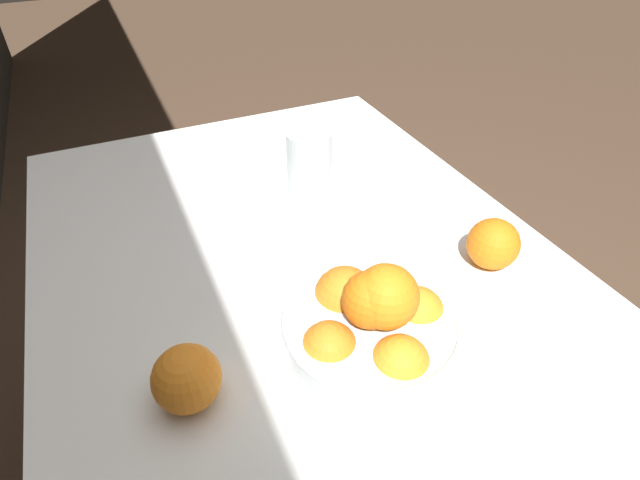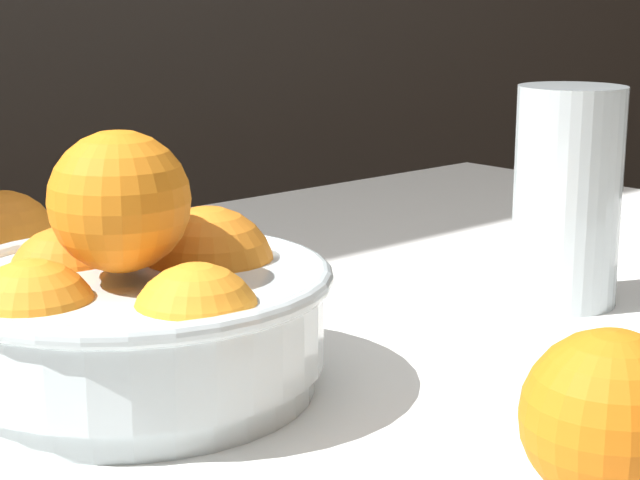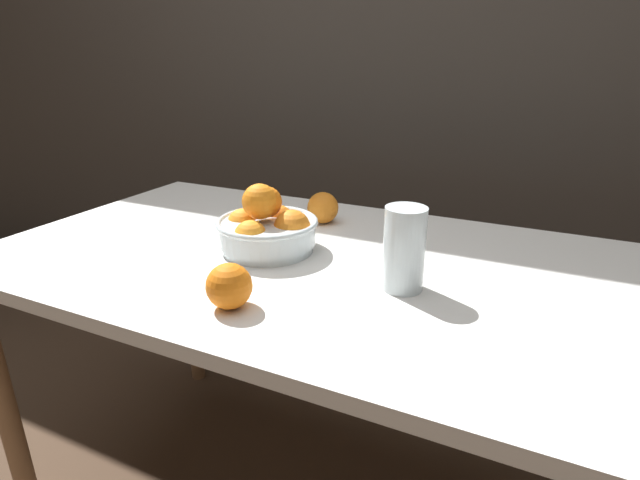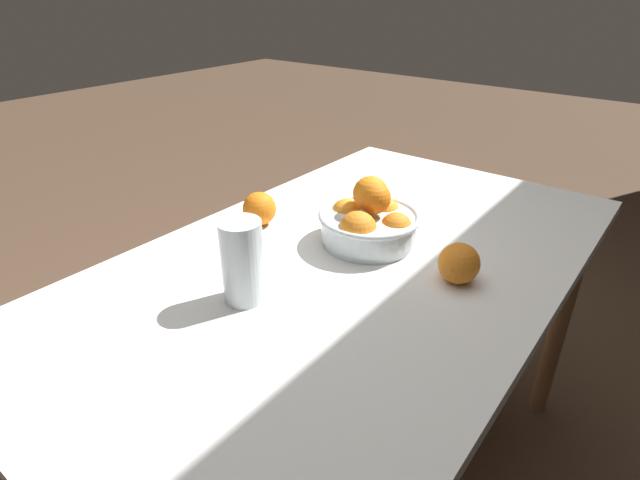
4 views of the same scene
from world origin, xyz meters
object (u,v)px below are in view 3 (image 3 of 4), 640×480
at_px(fruit_bowl, 267,228).
at_px(orange_loose_front, 323,208).
at_px(juice_glass, 404,252).
at_px(orange_loose_near_bowl, 228,286).

xyz_separation_m(fruit_bowl, orange_loose_front, (0.03, 0.23, -0.01)).
height_order(fruit_bowl, juice_glass, juice_glass).
height_order(orange_loose_near_bowl, orange_loose_front, same).
relative_size(fruit_bowl, orange_loose_front, 2.79).
bearing_deg(juice_glass, orange_loose_front, 136.36).
xyz_separation_m(juice_glass, orange_loose_near_bowl, (-0.25, -0.20, -0.03)).
bearing_deg(fruit_bowl, orange_loose_near_bowl, -72.94).
bearing_deg(orange_loose_front, fruit_bowl, -97.45).
height_order(fruit_bowl, orange_loose_front, fruit_bowl).
relative_size(juice_glass, orange_loose_front, 1.96).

